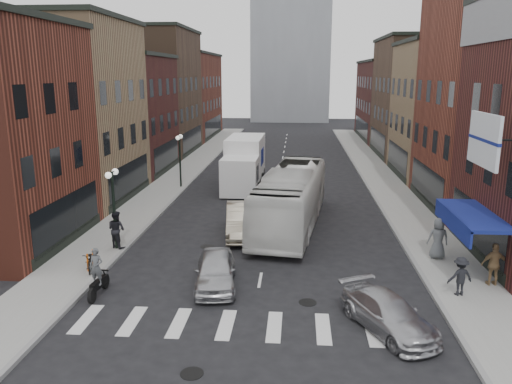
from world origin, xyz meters
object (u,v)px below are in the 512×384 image
(bike_rack, at_px, (90,260))
(sedan_left_far, at_px, (243,220))
(billboard_sign, at_px, (486,142))
(streetlamp_near, at_px, (113,194))
(parked_bicycle, at_px, (90,261))
(motorcycle_rider, at_px, (97,274))
(sedan_left_near, at_px, (216,270))
(curb_car, at_px, (388,314))
(ped_left_solo, at_px, (116,229))
(streetlamp_far, at_px, (180,151))
(box_truck, at_px, (244,163))
(transit_bus, at_px, (291,198))
(ped_right_a, at_px, (460,276))
(ped_right_c, at_px, (438,238))
(ped_right_b, at_px, (494,264))

(bike_rack, bearing_deg, sedan_left_far, 42.76)
(billboard_sign, distance_m, streetlamp_near, 16.68)
(parked_bicycle, bearing_deg, bike_rack, 92.82)
(motorcycle_rider, height_order, sedan_left_near, motorcycle_rider)
(curb_car, distance_m, ped_left_solo, 14.00)
(motorcycle_rider, xyz_separation_m, ped_left_solo, (-1.10, 5.20, 0.16))
(streetlamp_far, distance_m, box_truck, 5.01)
(streetlamp_far, height_order, transit_bus, streetlamp_far)
(motorcycle_rider, height_order, parked_bicycle, motorcycle_rider)
(streetlamp_far, xyz_separation_m, motorcycle_rider, (1.10, -19.08, -1.98))
(streetlamp_near, bearing_deg, streetlamp_far, 90.00)
(streetlamp_near, xyz_separation_m, streetlamp_far, (0.00, 14.00, 0.00))
(streetlamp_near, relative_size, transit_bus, 0.34)
(ped_left_solo, bearing_deg, ped_right_a, -170.86)
(sedan_left_near, bearing_deg, bike_rack, 162.33)
(curb_car, height_order, ped_left_solo, ped_left_solo)
(sedan_left_far, bearing_deg, streetlamp_far, 111.94)
(curb_car, relative_size, ped_left_solo, 2.22)
(bike_rack, distance_m, motorcycle_rider, 2.74)
(ped_right_a, bearing_deg, parked_bicycle, -18.99)
(bike_rack, xyz_separation_m, ped_right_c, (15.74, 2.65, 0.57))
(ped_right_a, bearing_deg, ped_right_b, -161.31)
(streetlamp_near, distance_m, streetlamp_far, 14.00)
(streetlamp_near, distance_m, ped_right_a, 15.99)
(parked_bicycle, bearing_deg, box_truck, 55.27)
(transit_bus, height_order, curb_car, transit_bus)
(transit_bus, bearing_deg, motorcycle_rider, -119.22)
(streetlamp_near, bearing_deg, bike_rack, -94.24)
(bike_rack, bearing_deg, parked_bicycle, -67.98)
(bike_rack, bearing_deg, ped_right_a, -5.24)
(ped_right_b, distance_m, ped_right_c, 3.32)
(streetlamp_far, xyz_separation_m, sedan_left_far, (6.02, -10.95, -2.06))
(motorcycle_rider, distance_m, sedan_left_near, 4.70)
(billboard_sign, xyz_separation_m, transit_bus, (-7.39, 8.42, -4.45))
(bike_rack, distance_m, ped_right_b, 17.21)
(streetlamp_near, xyz_separation_m, ped_right_c, (15.54, -0.05, -1.79))
(ped_left_solo, bearing_deg, sedan_left_near, 169.94)
(curb_car, distance_m, ped_right_a, 4.26)
(motorcycle_rider, distance_m, ped_right_a, 14.26)
(motorcycle_rider, relative_size, sedan_left_near, 0.49)
(box_truck, relative_size, ped_right_a, 5.58)
(curb_car, xyz_separation_m, ped_left_solo, (-12.11, 7.01, 0.49))
(ped_right_b, bearing_deg, sedan_left_far, -31.86)
(billboard_sign, bearing_deg, sedan_left_far, 146.67)
(motorcycle_rider, bearing_deg, curb_car, -4.70)
(billboard_sign, relative_size, bike_rack, 4.62)
(billboard_sign, xyz_separation_m, bike_rack, (-16.19, 0.80, -5.58))
(box_truck, height_order, parked_bicycle, box_truck)
(curb_car, relative_size, ped_right_a, 2.70)
(bike_rack, xyz_separation_m, box_truck, (5.01, 17.62, 1.31))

